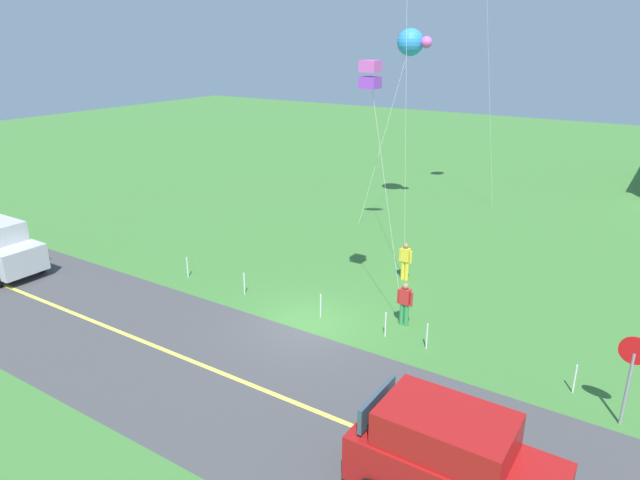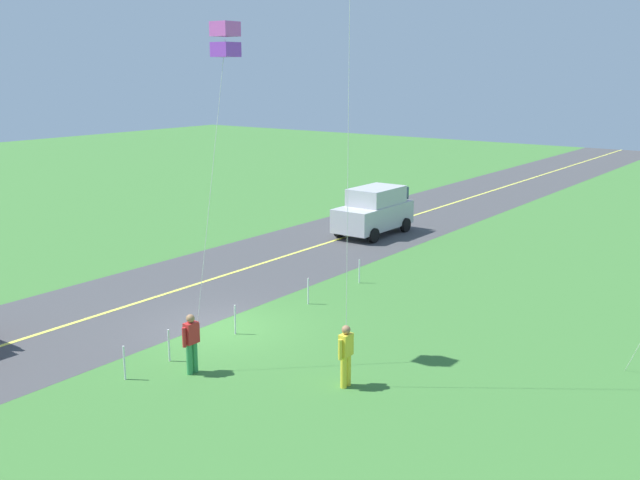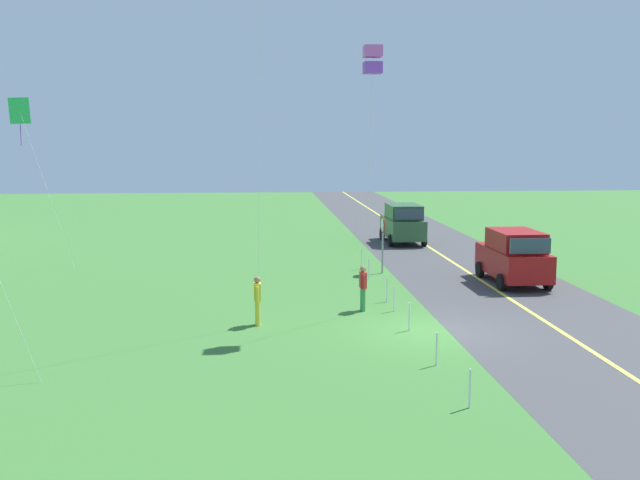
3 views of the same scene
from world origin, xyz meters
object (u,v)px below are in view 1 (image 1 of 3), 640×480
(person_adult_companion, at_px, (405,303))
(kite_blue_mid, at_px, (370,75))
(kite_green_far, at_px, (412,42))
(car_suv_foreground, at_px, (452,460))
(person_adult_near, at_px, (405,260))
(stop_sign, at_px, (632,364))

(person_adult_companion, bearing_deg, kite_blue_mid, 134.29)
(person_adult_companion, xyz_separation_m, kite_green_far, (-5.87, 12.42, 8.40))
(car_suv_foreground, height_order, person_adult_companion, car_suv_foreground)
(car_suv_foreground, xyz_separation_m, person_adult_companion, (-4.29, 6.90, -0.29))
(car_suv_foreground, relative_size, kite_blue_mid, 0.50)
(person_adult_companion, height_order, kite_green_far, kite_green_far)
(kite_green_far, bearing_deg, person_adult_near, -64.48)
(kite_blue_mid, bearing_deg, stop_sign, -12.08)
(person_adult_near, bearing_deg, car_suv_foreground, -155.02)
(stop_sign, height_order, kite_green_far, kite_green_far)
(person_adult_near, relative_size, kite_green_far, 0.16)
(person_adult_companion, relative_size, kite_blue_mid, 0.18)
(stop_sign, bearing_deg, person_adult_companion, 165.17)
(stop_sign, distance_m, kite_blue_mid, 11.05)
(car_suv_foreground, bearing_deg, kite_green_far, 117.76)
(kite_blue_mid, bearing_deg, person_adult_near, 91.59)
(person_adult_near, distance_m, person_adult_companion, 4.03)
(stop_sign, xyz_separation_m, person_adult_near, (-8.77, 5.54, -0.94))
(person_adult_near, xyz_separation_m, person_adult_companion, (1.69, -3.66, 0.00))
(kite_green_far, bearing_deg, kite_blue_mid, -70.99)
(kite_green_far, bearing_deg, car_suv_foreground, -62.24)
(kite_blue_mid, distance_m, kite_green_far, 13.19)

